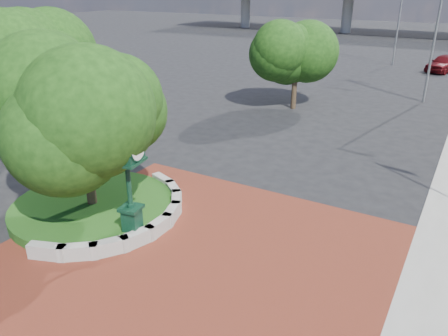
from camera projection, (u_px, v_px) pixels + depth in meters
ground at (202, 248)px, 14.56m from camera, size 200.00×200.00×0.00m
plaza at (185, 263)px, 13.75m from camera, size 12.00×12.00×0.04m
planter_wall at (139, 220)px, 15.70m from camera, size 2.96×6.77×0.54m
grass_bed at (93, 207)px, 16.79m from camera, size 6.10×6.10×0.40m
tree_planter at (81, 119)px, 15.41m from camera, size 5.20×5.20×6.33m
tree_northwest at (44, 66)px, 22.93m from camera, size 5.60×5.60×6.93m
tree_street at (296, 62)px, 29.46m from camera, size 4.40×4.40×5.45m
post_clock at (128, 173)px, 14.04m from camera, size 1.08×1.08×4.57m
parked_car at (444, 63)px, 42.97m from camera, size 3.47×5.29×1.68m
street_lamp_near at (441, 23)px, 30.06m from camera, size 2.13×0.47×9.50m
street_lamp_far at (403, 7)px, 44.41m from camera, size 2.19×0.87×10.03m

